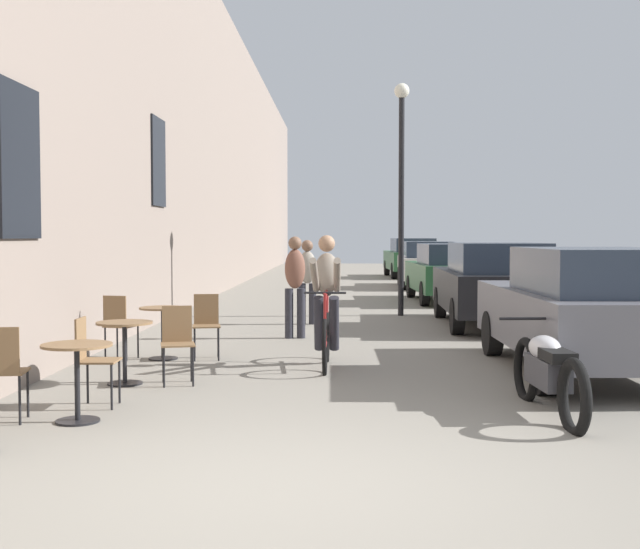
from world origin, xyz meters
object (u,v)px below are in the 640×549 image
(cafe_chair_far_toward_wall, at_px, (206,321))
(parked_car_fifth, at_px, (411,257))
(parked_car_third, at_px, (449,272))
(cafe_table_mid, at_px, (124,339))
(cyclist_on_bicycle, at_px, (326,304))
(cafe_chair_mid_toward_street, at_px, (177,339))
(parked_car_fourth, at_px, (427,264))
(parked_motorcycle, at_px, (548,372))
(cafe_chair_near_toward_wall, at_px, (91,355))
(pedestrian_near, at_px, (295,281))
(cafe_table_far, at_px, (163,322))
(street_lamp, at_px, (401,169))
(parked_car_nearest, at_px, (586,309))
(pedestrian_mid, at_px, (307,277))
(cafe_table_near, at_px, (77,365))
(cafe_chair_near_toward_street, at_px, (3,367))
(parked_car_second, at_px, (493,283))
(cafe_chair_far_toward_street, at_px, (119,322))

(cafe_chair_far_toward_wall, relative_size, parked_car_fifth, 0.20)
(cafe_chair_far_toward_wall, height_order, parked_car_third, parked_car_third)
(cafe_table_mid, distance_m, cyclist_on_bicycle, 2.69)
(cafe_chair_mid_toward_street, xyz_separation_m, parked_car_fourth, (4.68, 17.55, 0.26))
(parked_car_fifth, bearing_deg, parked_car_third, -90.37)
(cafe_chair_mid_toward_street, distance_m, parked_car_third, 12.54)
(parked_motorcycle, bearing_deg, cafe_chair_far_toward_wall, 138.36)
(parked_car_third, relative_size, parked_car_fifth, 0.94)
(cafe_chair_near_toward_wall, distance_m, cyclist_on_bicycle, 3.49)
(cafe_chair_near_toward_wall, bearing_deg, pedestrian_near, 72.59)
(cafe_table_far, relative_size, parked_car_fifth, 0.16)
(cafe_chair_mid_toward_street, bearing_deg, street_lamp, 68.64)
(cafe_table_mid, height_order, cafe_chair_mid_toward_street, cafe_chair_mid_toward_street)
(parked_car_nearest, bearing_deg, parked_motorcycle, -114.11)
(cafe_chair_mid_toward_street, bearing_deg, pedestrian_near, 75.02)
(cafe_table_far, distance_m, parked_car_nearest, 5.57)
(cyclist_on_bicycle, height_order, pedestrian_mid, cyclist_on_bicycle)
(cafe_table_far, height_order, cafe_chair_far_toward_wall, cafe_chair_far_toward_wall)
(cafe_table_mid, distance_m, parked_car_nearest, 5.55)
(cafe_table_near, bearing_deg, cafe_chair_near_toward_street, -173.44)
(pedestrian_near, bearing_deg, cafe_table_far, -125.69)
(cafe_table_far, distance_m, street_lamp, 7.69)
(parked_car_third, relative_size, parked_motorcycle, 1.98)
(pedestrian_mid, xyz_separation_m, parked_motorcycle, (2.64, -7.84, -0.50))
(parked_car_second, bearing_deg, parked_car_fourth, 90.28)
(cafe_table_far, distance_m, parked_car_second, 6.78)
(street_lamp, bearing_deg, cafe_table_mid, -114.75)
(cafe_chair_near_toward_wall, distance_m, parked_car_fifth, 25.80)
(cyclist_on_bicycle, xyz_separation_m, pedestrian_near, (-0.57, 2.86, 0.14))
(cafe_chair_far_toward_street, relative_size, parked_car_second, 0.20)
(parked_car_second, bearing_deg, parked_motorcycle, -96.54)
(cafe_chair_far_toward_street, height_order, pedestrian_near, pedestrian_near)
(cafe_chair_far_toward_wall, xyz_separation_m, pedestrian_mid, (1.21, 4.42, 0.39))
(pedestrian_mid, relative_size, parked_motorcycle, 0.75)
(cafe_table_near, relative_size, parked_car_nearest, 0.16)
(cyclist_on_bicycle, distance_m, parked_motorcycle, 3.60)
(cafe_chair_near_toward_wall, height_order, cafe_chair_far_toward_wall, same)
(cafe_table_far, bearing_deg, pedestrian_near, 54.31)
(cafe_chair_near_toward_street, relative_size, cafe_chair_near_toward_wall, 1.00)
(cafe_chair_far_toward_wall, bearing_deg, cafe_table_far, -172.76)
(cafe_chair_near_toward_street, xyz_separation_m, parked_motorcycle, (5.04, 0.53, -0.11))
(pedestrian_mid, relative_size, parked_car_fifth, 0.36)
(parked_car_third, bearing_deg, cafe_chair_near_toward_wall, -111.99)
(cafe_chair_mid_toward_street, bearing_deg, cafe_table_far, 107.41)
(cafe_table_mid, distance_m, parked_car_fourth, 18.40)
(street_lamp, height_order, parked_car_third, street_lamp)
(cafe_table_mid, height_order, cafe_chair_far_toward_wall, cafe_chair_far_toward_wall)
(cafe_chair_near_toward_street, bearing_deg, cyclist_on_bicycle, 49.56)
(cafe_chair_far_toward_street, relative_size, street_lamp, 0.18)
(cafe_chair_far_toward_wall, distance_m, parked_car_nearest, 5.01)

